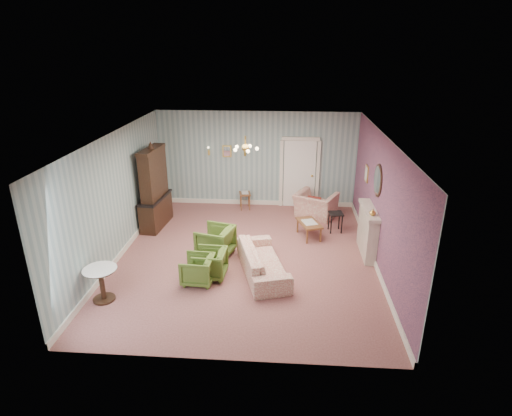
# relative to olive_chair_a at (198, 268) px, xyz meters

# --- Properties ---
(floor) EXTENTS (7.00, 7.00, 0.00)m
(floor) POSITION_rel_olive_chair_a_xyz_m (0.92, 1.19, -0.33)
(floor) COLOR #995F59
(floor) RESTS_ON ground
(ceiling) EXTENTS (7.00, 7.00, 0.00)m
(ceiling) POSITION_rel_olive_chair_a_xyz_m (0.92, 1.19, 2.57)
(ceiling) COLOR white
(ceiling) RESTS_ON ground
(wall_back) EXTENTS (6.00, 0.00, 6.00)m
(wall_back) POSITION_rel_olive_chair_a_xyz_m (0.92, 4.69, 1.12)
(wall_back) COLOR gray
(wall_back) RESTS_ON ground
(wall_front) EXTENTS (6.00, 0.00, 6.00)m
(wall_front) POSITION_rel_olive_chair_a_xyz_m (0.92, -2.31, 1.12)
(wall_front) COLOR gray
(wall_front) RESTS_ON ground
(wall_left) EXTENTS (0.00, 7.00, 7.00)m
(wall_left) POSITION_rel_olive_chair_a_xyz_m (-2.08, 1.19, 1.12)
(wall_left) COLOR gray
(wall_left) RESTS_ON ground
(wall_right) EXTENTS (0.00, 7.00, 7.00)m
(wall_right) POSITION_rel_olive_chair_a_xyz_m (3.92, 1.19, 1.12)
(wall_right) COLOR gray
(wall_right) RESTS_ON ground
(wall_right_floral) EXTENTS (0.00, 7.00, 7.00)m
(wall_right_floral) POSITION_rel_olive_chair_a_xyz_m (3.90, 1.19, 1.12)
(wall_right_floral) COLOR #C36173
(wall_right_floral) RESTS_ON ground
(door) EXTENTS (1.12, 0.12, 2.16)m
(door) POSITION_rel_olive_chair_a_xyz_m (2.22, 4.65, 0.75)
(door) COLOR white
(door) RESTS_ON floor
(olive_chair_a) EXTENTS (0.64, 0.68, 0.66)m
(olive_chair_a) POSITION_rel_olive_chair_a_xyz_m (0.00, 0.00, 0.00)
(olive_chair_a) COLOR #516F27
(olive_chair_a) RESTS_ON floor
(olive_chair_b) EXTENTS (0.66, 0.70, 0.69)m
(olive_chair_b) POSITION_rel_olive_chair_a_xyz_m (0.21, 0.26, 0.01)
(olive_chair_b) COLOR #516F27
(olive_chair_b) RESTS_ON floor
(olive_chair_c) EXTENTS (0.91, 0.94, 0.79)m
(olive_chair_c) POSITION_rel_olive_chair_a_xyz_m (0.17, 1.25, 0.07)
(olive_chair_c) COLOR #516F27
(olive_chair_c) RESTS_ON floor
(sofa_chintz) EXTENTS (1.15, 2.16, 0.81)m
(sofa_chintz) POSITION_rel_olive_chair_a_xyz_m (1.35, 0.48, 0.08)
(sofa_chintz) COLOR #AD4B45
(sofa_chintz) RESTS_ON floor
(wingback_chair) EXTENTS (1.30, 1.13, 0.96)m
(wingback_chair) POSITION_rel_olive_chair_a_xyz_m (2.69, 3.82, 0.15)
(wingback_chair) COLOR #AD4B45
(wingback_chair) RESTS_ON floor
(dresser) EXTENTS (0.60, 1.44, 2.33)m
(dresser) POSITION_rel_olive_chair_a_xyz_m (-1.73, 2.85, 0.84)
(dresser) COLOR black
(dresser) RESTS_ON floor
(fireplace) EXTENTS (0.30, 1.40, 1.16)m
(fireplace) POSITION_rel_olive_chair_a_xyz_m (3.78, 1.59, 0.25)
(fireplace) COLOR beige
(fireplace) RESTS_ON floor
(mantel_vase) EXTENTS (0.15, 0.15, 0.15)m
(mantel_vase) POSITION_rel_olive_chair_a_xyz_m (3.76, 1.19, 0.90)
(mantel_vase) COLOR gold
(mantel_vase) RESTS_ON fireplace
(oval_mirror) EXTENTS (0.04, 0.76, 0.84)m
(oval_mirror) POSITION_rel_olive_chair_a_xyz_m (3.88, 1.59, 1.52)
(oval_mirror) COLOR white
(oval_mirror) RESTS_ON wall_right
(framed_print) EXTENTS (0.04, 0.34, 0.42)m
(framed_print) POSITION_rel_olive_chair_a_xyz_m (3.89, 2.94, 1.27)
(framed_print) COLOR gold
(framed_print) RESTS_ON wall_right
(coffee_table) EXTENTS (0.70, 0.93, 0.42)m
(coffee_table) POSITION_rel_olive_chair_a_xyz_m (2.44, 2.41, -0.12)
(coffee_table) COLOR brown
(coffee_table) RESTS_ON floor
(side_table_black) EXTENTS (0.41, 0.41, 0.54)m
(side_table_black) POSITION_rel_olive_chair_a_xyz_m (3.16, 2.80, -0.06)
(side_table_black) COLOR black
(side_table_black) RESTS_ON floor
(pedestal_table) EXTENTS (0.69, 0.69, 0.71)m
(pedestal_table) POSITION_rel_olive_chair_a_xyz_m (-1.73, -0.79, 0.02)
(pedestal_table) COLOR black
(pedestal_table) RESTS_ON floor
(nesting_table) EXTENTS (0.40, 0.47, 0.54)m
(nesting_table) POSITION_rel_olive_chair_a_xyz_m (0.58, 4.31, -0.06)
(nesting_table) COLOR brown
(nesting_table) RESTS_ON floor
(gilt_mirror_back) EXTENTS (0.28, 0.06, 0.36)m
(gilt_mirror_back) POSITION_rel_olive_chair_a_xyz_m (0.02, 4.65, 1.37)
(gilt_mirror_back) COLOR gold
(gilt_mirror_back) RESTS_ON wall_back
(sconce_left) EXTENTS (0.16, 0.12, 0.30)m
(sconce_left) POSITION_rel_olive_chair_a_xyz_m (-0.53, 4.63, 1.37)
(sconce_left) COLOR gold
(sconce_left) RESTS_ON wall_back
(sconce_right) EXTENTS (0.16, 0.12, 0.30)m
(sconce_right) POSITION_rel_olive_chair_a_xyz_m (0.57, 4.63, 1.37)
(sconce_right) COLOR gold
(sconce_right) RESTS_ON wall_back
(chandelier) EXTENTS (0.56, 0.56, 0.36)m
(chandelier) POSITION_rel_olive_chair_a_xyz_m (0.92, 1.19, 2.30)
(chandelier) COLOR gold
(chandelier) RESTS_ON ceiling
(burgundy_cushion) EXTENTS (0.41, 0.28, 0.39)m
(burgundy_cushion) POSITION_rel_olive_chair_a_xyz_m (2.64, 3.67, 0.15)
(burgundy_cushion) COLOR maroon
(burgundy_cushion) RESTS_ON wingback_chair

